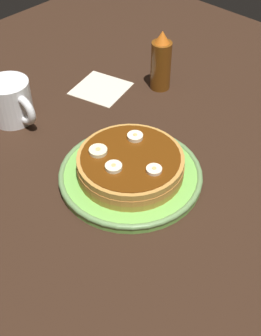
% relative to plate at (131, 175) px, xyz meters
% --- Properties ---
extents(ground_plane, '(1.40, 1.40, 0.03)m').
position_rel_plate_xyz_m(ground_plane, '(0.00, 0.00, -0.02)').
color(ground_plane, black).
extents(plate, '(0.25, 0.25, 0.02)m').
position_rel_plate_xyz_m(plate, '(0.00, 0.00, 0.00)').
color(plate, '#72B74C').
rests_on(plate, ground_plane).
extents(pancake_stack, '(0.19, 0.19, 0.04)m').
position_rel_plate_xyz_m(pancake_stack, '(-0.00, 0.00, 0.02)').
color(pancake_stack, '#AB8232').
rests_on(pancake_stack, plate).
extents(banana_slice_0, '(0.03, 0.03, 0.01)m').
position_rel_plate_xyz_m(banana_slice_0, '(-0.03, 0.04, 0.05)').
color(banana_slice_0, '#FEECC4').
rests_on(banana_slice_0, pancake_stack).
extents(banana_slice_1, '(0.03, 0.03, 0.01)m').
position_rel_plate_xyz_m(banana_slice_1, '(0.00, -0.04, 0.05)').
color(banana_slice_1, '#F5ECBE').
rests_on(banana_slice_1, pancake_stack).
extents(banana_slice_2, '(0.03, 0.03, 0.01)m').
position_rel_plate_xyz_m(banana_slice_2, '(0.05, 0.00, 0.05)').
color(banana_slice_2, '#FEE2BC').
rests_on(banana_slice_2, pancake_stack).
extents(banana_slice_3, '(0.03, 0.03, 0.01)m').
position_rel_plate_xyz_m(banana_slice_3, '(-0.05, -0.03, 0.05)').
color(banana_slice_3, '#F5EFB3').
rests_on(banana_slice_3, pancake_stack).
extents(coffee_mug, '(0.12, 0.09, 0.09)m').
position_rel_plate_xyz_m(coffee_mug, '(-0.29, -0.03, 0.03)').
color(coffee_mug, white).
rests_on(coffee_mug, ground_plane).
extents(napkin, '(0.13, 0.13, 0.00)m').
position_rel_plate_xyz_m(napkin, '(-0.24, 0.16, -0.01)').
color(napkin, beige).
rests_on(napkin, ground_plane).
extents(syrup_bottle, '(0.04, 0.04, 0.14)m').
position_rel_plate_xyz_m(syrup_bottle, '(-0.15, 0.26, 0.05)').
color(syrup_bottle, brown).
rests_on(syrup_bottle, ground_plane).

